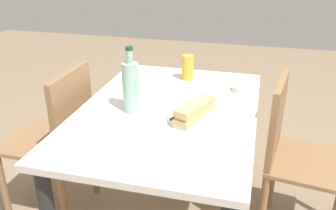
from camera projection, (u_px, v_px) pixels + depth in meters
The scene contains 10 objects.
dining_table at pixel (168, 129), 1.76m from camera, with size 1.19×0.82×0.72m.
chair_far at pixel (59, 135), 1.95m from camera, with size 0.41×0.41×0.86m.
chair_near at pixel (294, 152), 1.79m from camera, with size 0.45×0.45×0.86m.
plate_near at pixel (195, 119), 1.60m from camera, with size 0.24×0.24×0.01m, color white.
baguette_sandwich_near at pixel (195, 110), 1.59m from camera, with size 0.25×0.15×0.07m.
knife_near at pixel (183, 114), 1.62m from camera, with size 0.16×0.10×0.01m.
water_bottle at pixel (131, 86), 1.64m from camera, with size 0.08×0.08×0.31m.
beer_glass at pixel (188, 67), 2.05m from camera, with size 0.07×0.07×0.14m, color gold.
olive_bowl at pixel (241, 88), 1.91m from camera, with size 0.10×0.10×0.03m, color silver.
paper_napkin at pixel (216, 99), 1.81m from camera, with size 0.14×0.14×0.00m, color white.
Camera 1 is at (-1.50, -0.39, 1.45)m, focal length 38.76 mm.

